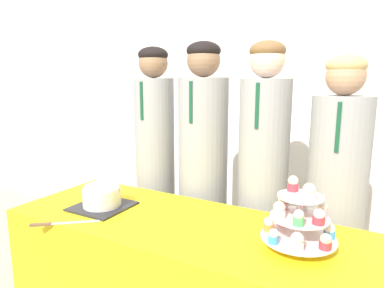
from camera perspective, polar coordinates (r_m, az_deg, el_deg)
wall_back at (r=2.59m, az=14.78°, el=9.98°), size 9.00×0.06×2.70m
round_cake at (r=1.74m, az=-14.79°, el=-8.22°), size 0.26×0.26×0.13m
cake_knife at (r=1.63m, az=-22.11°, el=-12.21°), size 0.24×0.20×0.01m
cupcake_stand at (r=1.34m, az=17.40°, el=-11.80°), size 0.28×0.28×0.27m
student_0 at (r=2.19m, az=-6.10°, el=-5.38°), size 0.24×0.25×1.56m
student_1 at (r=2.02m, az=1.82°, el=-6.88°), size 0.28×0.29×1.57m
student_2 at (r=1.90m, az=11.56°, el=-8.40°), size 0.26×0.27×1.56m
student_3 at (r=1.85m, az=22.60°, el=-11.10°), size 0.28×0.28×1.48m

